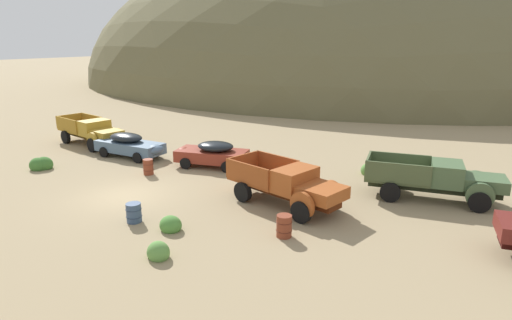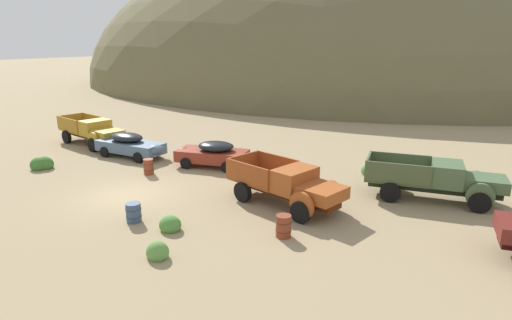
# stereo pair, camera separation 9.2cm
# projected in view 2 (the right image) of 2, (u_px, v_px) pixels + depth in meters

# --- Properties ---
(ground_plane) EXTENTS (300.00, 300.00, 0.00)m
(ground_plane) POSITION_uv_depth(u_px,v_px,m) (125.00, 196.00, 21.38)
(ground_plane) COLOR #998460
(hill_center) EXTENTS (92.66, 75.42, 46.77)m
(hill_center) POSITION_uv_depth(u_px,v_px,m) (333.00, 82.00, 77.27)
(hill_center) COLOR brown
(hill_center) RESTS_ON ground
(truck_mustard) EXTENTS (6.46, 2.97, 1.91)m
(truck_mustard) POSITION_uv_depth(u_px,v_px,m) (95.00, 132.00, 31.13)
(truck_mustard) COLOR #593D12
(truck_mustard) RESTS_ON ground
(car_chalk_blue) EXTENTS (5.10, 2.26, 1.57)m
(car_chalk_blue) POSITION_uv_depth(u_px,v_px,m) (132.00, 145.00, 28.15)
(car_chalk_blue) COLOR slate
(car_chalk_blue) RESTS_ON ground
(car_rust_red) EXTENTS (4.78, 3.01, 1.57)m
(car_rust_red) POSITION_uv_depth(u_px,v_px,m) (210.00, 153.00, 26.11)
(car_rust_red) COLOR maroon
(car_rust_red) RESTS_ON ground
(truck_oxide_orange) EXTENTS (6.07, 3.30, 1.91)m
(truck_oxide_orange) POSITION_uv_depth(u_px,v_px,m) (292.00, 186.00, 19.70)
(truck_oxide_orange) COLOR #51220D
(truck_oxide_orange) RESTS_ON ground
(truck_weathered_green) EXTENTS (6.52, 3.46, 1.91)m
(truck_weathered_green) POSITION_uv_depth(u_px,v_px,m) (442.00, 180.00, 20.48)
(truck_weathered_green) COLOR #232B1B
(truck_weathered_green) RESTS_ON ground
(oil_drum_by_truck) EXTENTS (0.67, 0.67, 0.83)m
(oil_drum_by_truck) POSITION_uv_depth(u_px,v_px,m) (134.00, 212.00, 18.26)
(oil_drum_by_truck) COLOR #384C6B
(oil_drum_by_truck) RESTS_ON ground
(oil_drum_spare) EXTENTS (0.61, 0.61, 0.90)m
(oil_drum_spare) POSITION_uv_depth(u_px,v_px,m) (149.00, 167.00, 24.65)
(oil_drum_spare) COLOR brown
(oil_drum_spare) RESTS_ON ground
(oil_drum_foreground) EXTENTS (0.64, 0.64, 0.90)m
(oil_drum_foreground) POSITION_uv_depth(u_px,v_px,m) (283.00, 226.00, 16.86)
(oil_drum_foreground) COLOR brown
(oil_drum_foreground) RESTS_ON ground
(bush_near_barrel) EXTENTS (0.96, 0.87, 0.85)m
(bush_near_barrel) POSITION_uv_depth(u_px,v_px,m) (370.00, 171.00, 24.61)
(bush_near_barrel) COLOR #5B8E42
(bush_near_barrel) RESTS_ON ground
(bush_between_trucks) EXTENTS (1.19, 1.27, 0.92)m
(bush_between_trucks) POSITION_uv_depth(u_px,v_px,m) (42.00, 165.00, 25.76)
(bush_between_trucks) COLOR #3D702D
(bush_between_trucks) RESTS_ON ground
(bush_front_left) EXTENTS (0.90, 0.76, 0.81)m
(bush_front_left) POSITION_uv_depth(u_px,v_px,m) (157.00, 252.00, 15.31)
(bush_front_left) COLOR #5B8E42
(bush_front_left) RESTS_ON ground
(bush_front_right) EXTENTS (0.94, 0.85, 0.78)m
(bush_front_right) POSITION_uv_depth(u_px,v_px,m) (170.00, 225.00, 17.53)
(bush_front_right) COLOR #4C8438
(bush_front_right) RESTS_ON ground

